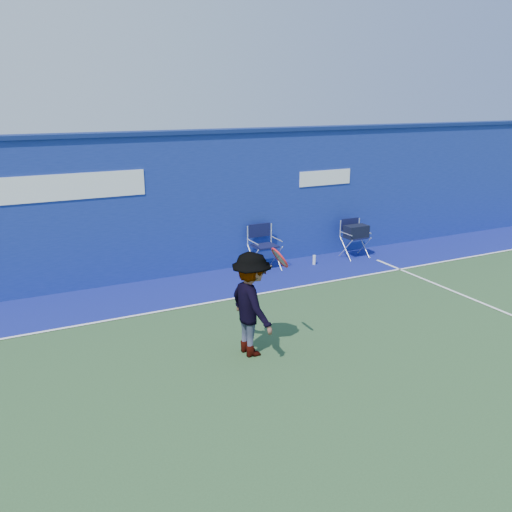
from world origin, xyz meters
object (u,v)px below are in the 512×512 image
tennis_player (252,304)px  directors_chair_left (264,256)px  water_bottle (314,260)px  directors_chair_right (355,242)px

tennis_player → directors_chair_left: bearing=60.1°
directors_chair_left → water_bottle: directors_chair_left is taller
directors_chair_left → tennis_player: size_ratio=0.60×
directors_chair_right → tennis_player: tennis_player is taller
directors_chair_left → directors_chair_right: size_ratio=1.09×
water_bottle → tennis_player: tennis_player is taller
directors_chair_left → tennis_player: tennis_player is taller
directors_chair_right → water_bottle: (-1.20, -0.09, -0.27)m
directors_chair_right → water_bottle: 1.23m
directors_chair_left → tennis_player: bearing=-119.9°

